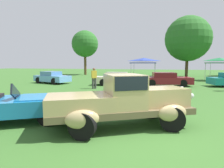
# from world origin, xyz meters

# --- Properties ---
(ground_plane) EXTENTS (120.00, 120.00, 0.00)m
(ground_plane) POSITION_xyz_m (0.00, 0.00, 0.00)
(ground_plane) COLOR #386628
(feature_pickup_truck) EXTENTS (4.64, 3.37, 1.70)m
(feature_pickup_truck) POSITION_xyz_m (-0.61, 0.34, 0.87)
(feature_pickup_truck) COLOR brown
(feature_pickup_truck) RESTS_ON ground_plane
(neighbor_convertible) EXTENTS (4.55, 3.55, 1.40)m
(neighbor_convertible) POSITION_xyz_m (-4.42, -0.04, 0.58)
(neighbor_convertible) COLOR #1E7AB7
(neighbor_convertible) RESTS_ON ground_plane
(show_car_skyblue) EXTENTS (4.16, 2.72, 1.22)m
(show_car_skyblue) POSITION_xyz_m (-10.22, 11.82, 0.60)
(show_car_skyblue) COLOR #669EDB
(show_car_skyblue) RESTS_ON ground_plane
(show_car_cream) EXTENTS (4.62, 2.18, 1.22)m
(show_car_cream) POSITION_xyz_m (-3.18, 11.73, 0.60)
(show_car_cream) COLOR beige
(show_car_cream) RESTS_ON ground_plane
(show_car_burgundy) EXTENTS (4.70, 2.43, 1.22)m
(show_car_burgundy) POSITION_xyz_m (1.12, 12.27, 0.60)
(show_car_burgundy) COLOR maroon
(show_car_burgundy) RESTS_ON ground_plane
(spectator_near_truck) EXTENTS (0.46, 0.43, 1.69)m
(spectator_near_truck) POSITION_xyz_m (-4.56, 8.86, 0.91)
(spectator_near_truck) COLOR #383838
(spectator_near_truck) RESTS_ON ground_plane
(canopy_tent_left_field) EXTENTS (3.01, 3.01, 2.71)m
(canopy_tent_left_field) POSITION_xyz_m (-1.31, 17.75, 2.42)
(canopy_tent_left_field) COLOR #B7B7BC
(canopy_tent_left_field) RESTS_ON ground_plane
(canopy_tent_center_field) EXTENTS (2.61, 2.61, 2.71)m
(canopy_tent_center_field) POSITION_xyz_m (7.32, 19.07, 2.42)
(canopy_tent_center_field) COLOR #B7B7BC
(canopy_tent_center_field) RESTS_ON ground_plane
(treeline_far_left) EXTENTS (4.69, 4.69, 7.85)m
(treeline_far_left) POSITION_xyz_m (-12.41, 26.31, 5.48)
(treeline_far_left) COLOR brown
(treeline_far_left) RESTS_ON ground_plane
(treeline_mid_left) EXTENTS (6.77, 6.77, 9.12)m
(treeline_mid_left) POSITION_xyz_m (4.61, 25.30, 5.72)
(treeline_mid_left) COLOR #47331E
(treeline_mid_left) RESTS_ON ground_plane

